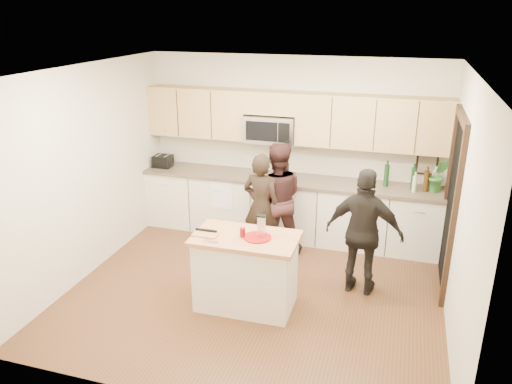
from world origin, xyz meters
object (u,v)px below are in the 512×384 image
(island, at_px, (246,271))
(woman_right, at_px, (364,233))
(woman_left, at_px, (261,206))
(toaster, at_px, (163,161))
(woman_center, at_px, (276,199))

(island, relative_size, woman_right, 0.76)
(woman_left, relative_size, woman_right, 0.95)
(toaster, relative_size, woman_center, 0.17)
(island, bearing_deg, woman_center, 90.21)
(woman_center, bearing_deg, island, 71.44)
(island, relative_size, woman_center, 0.75)
(island, height_order, woman_center, woman_center)
(island, distance_m, toaster, 2.92)
(toaster, xyz_separation_m, woman_left, (1.86, -0.74, -0.28))
(island, height_order, woman_right, woman_right)
(island, height_order, toaster, toaster)
(woman_center, bearing_deg, woman_right, 130.24)
(woman_left, xyz_separation_m, woman_center, (0.16, 0.20, 0.05))
(woman_left, bearing_deg, woman_right, 170.47)
(island, xyz_separation_m, woman_center, (-0.02, 1.47, 0.36))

